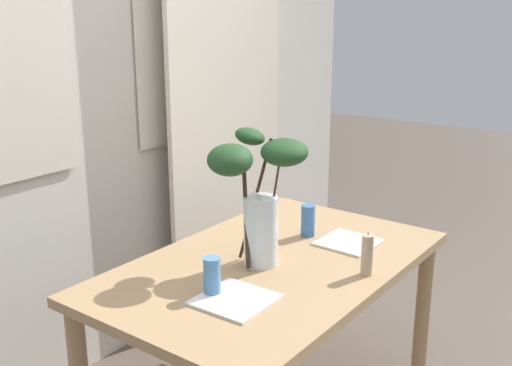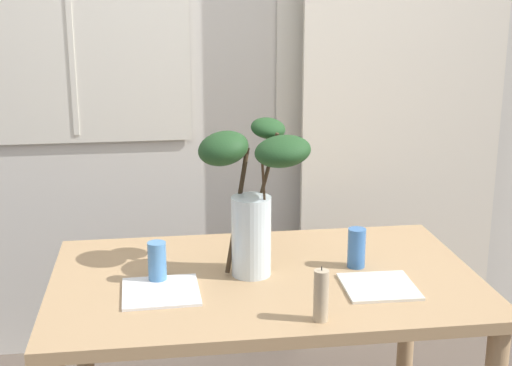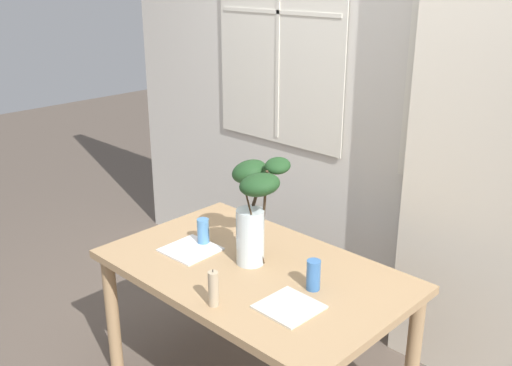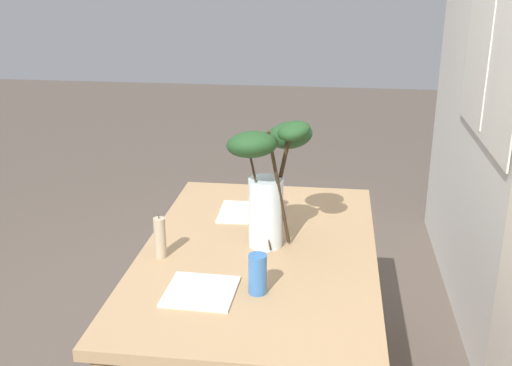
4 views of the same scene
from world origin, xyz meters
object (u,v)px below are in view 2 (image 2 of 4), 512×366
plate_square_right (379,286)px  pillar_candle (321,296)px  drinking_glass_blue_right (357,248)px  plate_square_left (161,292)px  vase_with_branches (253,192)px  drinking_glass_blue_left (157,262)px  dining_table (265,301)px

plate_square_right → pillar_candle: (-0.24, -0.20, 0.07)m
drinking_glass_blue_right → plate_square_left: size_ratio=0.57×
vase_with_branches → plate_square_left: size_ratio=2.18×
vase_with_branches → pillar_candle: size_ratio=3.15×
drinking_glass_blue_left → plate_square_left: size_ratio=0.57×
plate_square_left → drinking_glass_blue_left: bearing=95.3°
drinking_glass_blue_right → plate_square_left: (-0.68, -0.13, -0.07)m
dining_table → pillar_candle: 0.41m
drinking_glass_blue_right → plate_square_right: bearing=-82.5°
plate_square_left → vase_with_branches: bearing=22.8°
drinking_glass_blue_left → plate_square_left: bearing=-84.7°
vase_with_branches → plate_square_left: 0.45m
vase_with_branches → plate_square_right: vase_with_branches is taller
pillar_candle → vase_with_branches: bearing=110.4°
drinking_glass_blue_right → pillar_candle: (-0.22, -0.39, 0.01)m
plate_square_left → plate_square_right: bearing=-4.7°
plate_square_right → pillar_candle: 0.33m
plate_square_left → pillar_candle: bearing=-29.5°
vase_with_branches → drinking_glass_blue_right: 0.42m
dining_table → vase_with_branches: vase_with_branches is taller
plate_square_right → drinking_glass_blue_right: bearing=97.5°
plate_square_right → vase_with_branches: bearing=153.9°
plate_square_left → pillar_candle: 0.54m
dining_table → drinking_glass_blue_left: bearing=-179.9°
dining_table → drinking_glass_blue_left: (-0.36, -0.00, 0.16)m
drinking_glass_blue_left → drinking_glass_blue_right: size_ratio=0.99×
drinking_glass_blue_left → plate_square_right: 0.73m
drinking_glass_blue_right → pillar_candle: 0.45m
pillar_candle → dining_table: bearing=107.2°
dining_table → drinking_glass_blue_left: 0.40m
drinking_glass_blue_right → plate_square_right: drinking_glass_blue_right is taller
dining_table → vase_with_branches: bearing=133.3°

